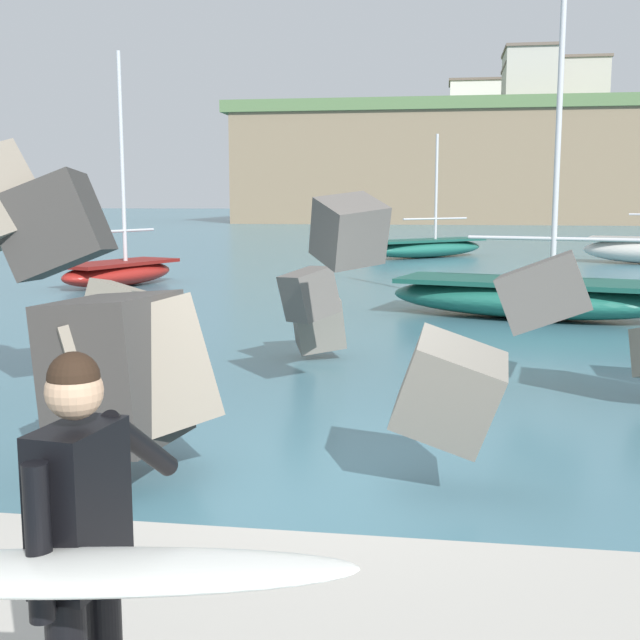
{
  "coord_description": "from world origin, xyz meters",
  "views": [
    {
      "loc": [
        1.03,
        -7.16,
        2.56
      ],
      "look_at": [
        -0.14,
        0.5,
        1.4
      ],
      "focal_mm": 45.76,
      "sensor_mm": 36.0,
      "label": 1
    }
  ],
  "objects_px": {
    "station_building_central": "(529,77)",
    "station_building_annex": "(480,101)",
    "mooring_buoy_inner": "(360,245)",
    "station_building_west": "(527,86)",
    "boat_mid_left": "(427,247)",
    "boat_near_right": "(119,271)",
    "station_building_east": "(578,87)",
    "surfer_with_board": "(73,560)",
    "boat_mid_centre": "(530,296)"
  },
  "relations": [
    {
      "from": "surfer_with_board",
      "to": "mooring_buoy_inner",
      "type": "distance_m",
      "value": 38.94
    },
    {
      "from": "boat_mid_left",
      "to": "station_building_central",
      "type": "bearing_deg",
      "value": 80.52
    },
    {
      "from": "surfer_with_board",
      "to": "boat_mid_left",
      "type": "distance_m",
      "value": 33.47
    },
    {
      "from": "mooring_buoy_inner",
      "to": "station_building_annex",
      "type": "bearing_deg",
      "value": 82.82
    },
    {
      "from": "surfer_with_board",
      "to": "station_building_central",
      "type": "bearing_deg",
      "value": 83.73
    },
    {
      "from": "mooring_buoy_inner",
      "to": "station_building_central",
      "type": "distance_m",
      "value": 52.89
    },
    {
      "from": "boat_near_right",
      "to": "boat_mid_left",
      "type": "height_order",
      "value": "boat_near_right"
    },
    {
      "from": "mooring_buoy_inner",
      "to": "station_building_east",
      "type": "distance_m",
      "value": 64.22
    },
    {
      "from": "boat_near_right",
      "to": "station_building_annex",
      "type": "xyz_separation_m",
      "value": [
        13.56,
        84.46,
        14.3
      ]
    },
    {
      "from": "surfer_with_board",
      "to": "boat_mid_centre",
      "type": "xyz_separation_m",
      "value": [
        3.15,
        15.39,
        -0.8
      ]
    },
    {
      "from": "boat_mid_left",
      "to": "boat_mid_centre",
      "type": "distance_m",
      "value": 18.25
    },
    {
      "from": "boat_near_right",
      "to": "boat_mid_centre",
      "type": "bearing_deg",
      "value": -23.15
    },
    {
      "from": "boat_near_right",
      "to": "station_building_west",
      "type": "distance_m",
      "value": 72.1
    },
    {
      "from": "station_building_west",
      "to": "station_building_east",
      "type": "distance_m",
      "value": 11.65
    },
    {
      "from": "surfer_with_board",
      "to": "mooring_buoy_inner",
      "type": "bearing_deg",
      "value": 94.36
    },
    {
      "from": "surfer_with_board",
      "to": "mooring_buoy_inner",
      "type": "xyz_separation_m",
      "value": [
        -2.96,
        38.81,
        -1.06
      ]
    },
    {
      "from": "boat_near_right",
      "to": "station_building_east",
      "type": "bearing_deg",
      "value": 72.55
    },
    {
      "from": "boat_mid_left",
      "to": "station_building_annex",
      "type": "distance_m",
      "value": 72.83
    },
    {
      "from": "station_building_annex",
      "to": "surfer_with_board",
      "type": "bearing_deg",
      "value": -92.92
    },
    {
      "from": "station_building_central",
      "to": "station_building_annex",
      "type": "relative_size",
      "value": 1.02
    },
    {
      "from": "boat_mid_centre",
      "to": "station_building_east",
      "type": "relative_size",
      "value": 0.98
    },
    {
      "from": "station_building_east",
      "to": "station_building_annex",
      "type": "height_order",
      "value": "station_building_east"
    },
    {
      "from": "surfer_with_board",
      "to": "station_building_central",
      "type": "height_order",
      "value": "station_building_central"
    },
    {
      "from": "surfer_with_board",
      "to": "station_building_east",
      "type": "height_order",
      "value": "station_building_east"
    },
    {
      "from": "station_building_west",
      "to": "mooring_buoy_inner",
      "type": "bearing_deg",
      "value": -104.07
    },
    {
      "from": "mooring_buoy_inner",
      "to": "boat_mid_centre",
      "type": "bearing_deg",
      "value": -75.4
    },
    {
      "from": "mooring_buoy_inner",
      "to": "station_building_west",
      "type": "distance_m",
      "value": 53.37
    },
    {
      "from": "station_building_west",
      "to": "station_building_central",
      "type": "distance_m",
      "value": 1.1
    },
    {
      "from": "boat_near_right",
      "to": "station_building_east",
      "type": "relative_size",
      "value": 0.89
    },
    {
      "from": "station_building_annex",
      "to": "boat_mid_left",
      "type": "bearing_deg",
      "value": -93.84
    },
    {
      "from": "boat_mid_centre",
      "to": "boat_near_right",
      "type": "bearing_deg",
      "value": 156.85
    },
    {
      "from": "mooring_buoy_inner",
      "to": "station_building_central",
      "type": "xyz_separation_m",
      "value": [
        12.62,
        49.14,
        14.94
      ]
    },
    {
      "from": "station_building_central",
      "to": "surfer_with_board",
      "type": "bearing_deg",
      "value": -96.27
    },
    {
      "from": "boat_near_right",
      "to": "boat_mid_centre",
      "type": "distance_m",
      "value": 12.36
    },
    {
      "from": "boat_near_right",
      "to": "mooring_buoy_inner",
      "type": "height_order",
      "value": "boat_near_right"
    },
    {
      "from": "station_building_west",
      "to": "station_building_central",
      "type": "relative_size",
      "value": 1.01
    },
    {
      "from": "boat_mid_centre",
      "to": "boat_mid_left",
      "type": "bearing_deg",
      "value": 98.16
    },
    {
      "from": "mooring_buoy_inner",
      "to": "boat_near_right",
      "type": "bearing_deg",
      "value": -105.82
    },
    {
      "from": "boat_mid_centre",
      "to": "station_building_west",
      "type": "distance_m",
      "value": 74.92
    },
    {
      "from": "boat_mid_centre",
      "to": "surfer_with_board",
      "type": "bearing_deg",
      "value": -101.56
    },
    {
      "from": "station_building_east",
      "to": "surfer_with_board",
      "type": "bearing_deg",
      "value": -99.42
    },
    {
      "from": "boat_mid_centre",
      "to": "station_building_annex",
      "type": "height_order",
      "value": "station_building_annex"
    },
    {
      "from": "station_building_annex",
      "to": "boat_near_right",
      "type": "bearing_deg",
      "value": -99.12
    },
    {
      "from": "station_building_central",
      "to": "station_building_east",
      "type": "xyz_separation_m",
      "value": [
        6.62,
        10.22,
        0.23
      ]
    },
    {
      "from": "station_building_central",
      "to": "station_building_annex",
      "type": "distance_m",
      "value": 17.31
    },
    {
      "from": "mooring_buoy_inner",
      "to": "station_building_east",
      "type": "xyz_separation_m",
      "value": [
        19.24,
        59.36,
        15.17
      ]
    },
    {
      "from": "mooring_buoy_inner",
      "to": "station_building_west",
      "type": "height_order",
      "value": "station_building_west"
    },
    {
      "from": "station_building_west",
      "to": "station_building_central",
      "type": "xyz_separation_m",
      "value": [
        0.11,
        -0.77,
        0.78
      ]
    },
    {
      "from": "mooring_buoy_inner",
      "to": "station_building_west",
      "type": "xyz_separation_m",
      "value": [
        12.51,
        49.91,
        14.16
      ]
    },
    {
      "from": "boat_near_right",
      "to": "station_building_central",
      "type": "distance_m",
      "value": 71.55
    }
  ]
}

